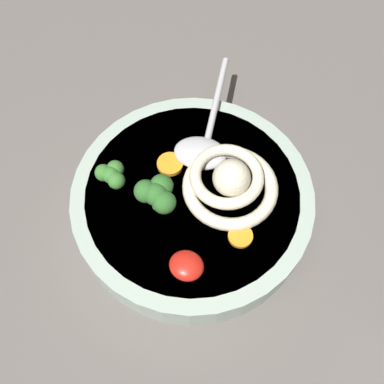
{
  "coord_description": "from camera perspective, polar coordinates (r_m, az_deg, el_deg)",
  "views": [
    {
      "loc": [
        -10.75,
        19.91,
        47.33
      ],
      "look_at": [
        -2.08,
        0.09,
        7.82
      ],
      "focal_mm": 38.69,
      "sensor_mm": 36.0,
      "label": 1
    }
  ],
  "objects": [
    {
      "name": "broccoli_floret_right",
      "position": [
        0.45,
        -11.03,
        2.39
      ],
      "size": [
        3.65,
        3.14,
        2.88
      ],
      "color": "#7A9E60",
      "rests_on": "soup_bowl"
    },
    {
      "name": "carrot_slice_front",
      "position": [
        0.43,
        6.68,
        -6.05
      ],
      "size": [
        2.56,
        2.56,
        0.47
      ],
      "primitive_type": "cylinder",
      "color": "orange",
      "rests_on": "soup_bowl"
    },
    {
      "name": "broccoli_floret_near_spoon",
      "position": [
        0.42,
        -4.86,
        -0.23
      ],
      "size": [
        4.79,
        4.12,
        3.79
      ],
      "color": "#7A9E60",
      "rests_on": "soup_bowl"
    },
    {
      "name": "noodle_pile",
      "position": [
        0.44,
        5.19,
        1.39
      ],
      "size": [
        11.41,
        11.18,
        4.59
      ],
      "color": "beige",
      "rests_on": "soup_bowl"
    },
    {
      "name": "soup_spoon",
      "position": [
        0.48,
        1.48,
        6.75
      ],
      "size": [
        6.91,
        17.53,
        1.6
      ],
      "rotation": [
        0.0,
        0.0,
        4.92
      ],
      "color": "#B7B7BC",
      "rests_on": "soup_bowl"
    },
    {
      "name": "chili_sauce_dollop",
      "position": [
        0.41,
        -0.76,
        -10.1
      ],
      "size": [
        3.47,
        3.12,
        1.56
      ],
      "primitive_type": "ellipsoid",
      "color": "red",
      "rests_on": "soup_bowl"
    },
    {
      "name": "soup_bowl",
      "position": [
        0.47,
        -0.0,
        -1.34
      ],
      "size": [
        26.69,
        26.69,
        4.73
      ],
      "color": "#9EB2A3",
      "rests_on": "table_slab"
    },
    {
      "name": "carrot_slice_center",
      "position": [
        0.47,
        -3.04,
        3.86
      ],
      "size": [
        2.95,
        2.95,
        0.56
      ],
      "primitive_type": "cylinder",
      "color": "orange",
      "rests_on": "soup_bowl"
    },
    {
      "name": "table_slab",
      "position": [
        0.51,
        -2.09,
        -2.48
      ],
      "size": [
        115.59,
        115.59,
        3.09
      ],
      "primitive_type": "cube",
      "color": "#5B5651",
      "rests_on": "ground"
    }
  ]
}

